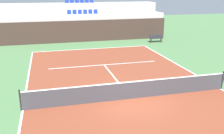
{
  "coord_description": "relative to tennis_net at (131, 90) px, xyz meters",
  "views": [
    {
      "loc": [
        -4.07,
        -11.64,
        5.57
      ],
      "look_at": [
        -0.53,
        2.0,
        1.2
      ],
      "focal_mm": 40.69,
      "sensor_mm": 36.0,
      "label": 1
    }
  ],
  "objects": [
    {
      "name": "ground_plane",
      "position": [
        0.0,
        0.0,
        -0.51
      ],
      "size": [
        80.0,
        80.0,
        0.0
      ],
      "primitive_type": "plane",
      "color": "#477042"
    },
    {
      "name": "court_surface",
      "position": [
        0.0,
        0.0,
        -0.5
      ],
      "size": [
        11.0,
        24.0,
        0.01
      ],
      "primitive_type": "cube",
      "color": "brown",
      "rests_on": "ground_plane"
    },
    {
      "name": "baseline_far",
      "position": [
        0.0,
        11.95,
        -0.5
      ],
      "size": [
        11.0,
        0.1,
        0.0
      ],
      "primitive_type": "cube",
      "color": "white",
      "rests_on": "court_surface"
    },
    {
      "name": "sideline_left",
      "position": [
        -5.45,
        0.0,
        -0.5
      ],
      "size": [
        0.1,
        24.0,
        0.0
      ],
      "primitive_type": "cube",
      "color": "white",
      "rests_on": "court_surface"
    },
    {
      "name": "sideline_right",
      "position": [
        5.45,
        0.0,
        -0.5
      ],
      "size": [
        0.1,
        24.0,
        0.0
      ],
      "primitive_type": "cube",
      "color": "white",
      "rests_on": "court_surface"
    },
    {
      "name": "service_line_far",
      "position": [
        0.0,
        6.4,
        -0.5
      ],
      "size": [
        8.26,
        0.1,
        0.0
      ],
      "primitive_type": "cube",
      "color": "white",
      "rests_on": "court_surface"
    },
    {
      "name": "centre_service_line",
      "position": [
        0.0,
        3.2,
        -0.5
      ],
      "size": [
        0.1,
        6.4,
        0.0
      ],
      "primitive_type": "cube",
      "color": "white",
      "rests_on": "court_surface"
    },
    {
      "name": "back_wall",
      "position": [
        0.0,
        15.65,
        0.64
      ],
      "size": [
        18.49,
        0.3,
        2.3
      ],
      "primitive_type": "cube",
      "color": "#33231E",
      "rests_on": "ground_plane"
    },
    {
      "name": "stands_tier_lower",
      "position": [
        0.0,
        17.0,
        0.93
      ],
      "size": [
        18.49,
        2.4,
        2.87
      ],
      "primitive_type": "cube",
      "color": "#9E9E99",
      "rests_on": "ground_plane"
    },
    {
      "name": "stands_tier_upper",
      "position": [
        0.0,
        19.4,
        1.46
      ],
      "size": [
        18.49,
        2.4,
        3.94
      ],
      "primitive_type": "cube",
      "color": "#9E9E99",
      "rests_on": "ground_plane"
    },
    {
      "name": "seating_row_lower",
      "position": [
        -0.0,
        17.09,
        2.49
      ],
      "size": [
        3.4,
        0.44,
        0.44
      ],
      "color": "navy",
      "rests_on": "stands_tier_lower"
    },
    {
      "name": "seating_row_upper",
      "position": [
        -0.0,
        19.49,
        3.56
      ],
      "size": [
        3.4,
        0.44,
        0.44
      ],
      "color": "navy",
      "rests_on": "stands_tier_upper"
    },
    {
      "name": "tennis_net",
      "position": [
        0.0,
        0.0,
        0.0
      ],
      "size": [
        11.08,
        0.08,
        1.07
      ],
      "color": "black",
      "rests_on": "court_surface"
    },
    {
      "name": "player_bench",
      "position": [
        7.31,
        13.31,
        -0.0
      ],
      "size": [
        1.5,
        0.4,
        0.85
      ],
      "color": "#232328",
      "rests_on": "ground_plane"
    }
  ]
}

